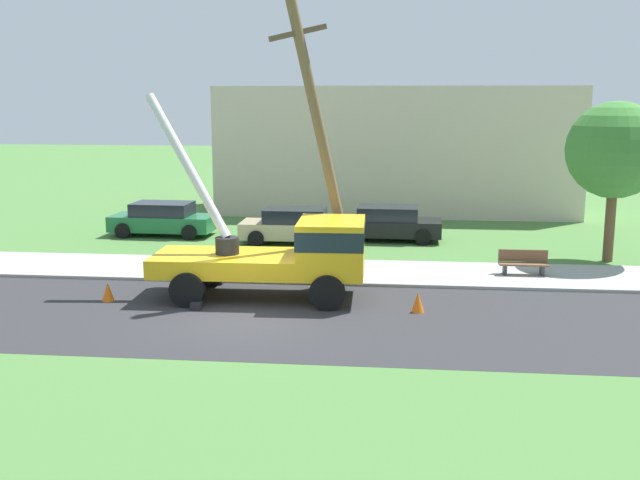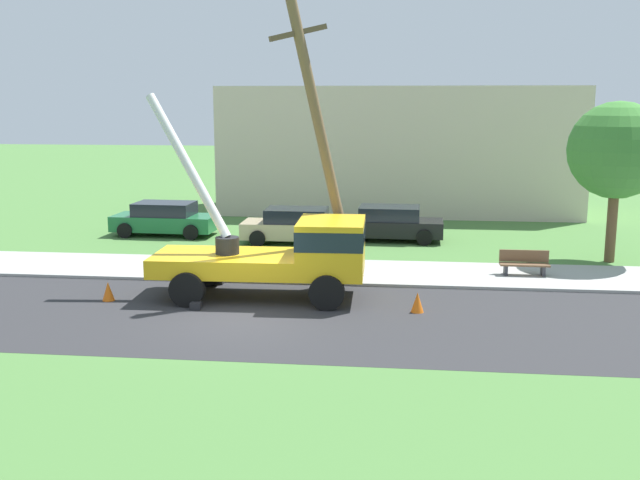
% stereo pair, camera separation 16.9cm
% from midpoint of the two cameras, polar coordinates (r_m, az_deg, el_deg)
% --- Properties ---
extents(ground_plane, '(120.00, 120.00, 0.00)m').
position_cam_midpoint_polar(ground_plane, '(32.04, -1.63, 0.30)').
color(ground_plane, '#477538').
extents(road_asphalt, '(80.00, 7.14, 0.01)m').
position_cam_midpoint_polar(road_asphalt, '(20.52, -6.11, -5.77)').
color(road_asphalt, '#2B2B2D').
rests_on(road_asphalt, ground).
extents(sidewalk_strip, '(80.00, 3.49, 0.10)m').
position_cam_midpoint_polar(sidewalk_strip, '(25.56, -3.62, -2.31)').
color(sidewalk_strip, '#9E9E99').
rests_on(sidewalk_strip, ground).
extents(utility_truck, '(6.83, 3.21, 5.98)m').
position_cam_midpoint_polar(utility_truck, '(21.94, -2.72, -0.86)').
color(utility_truck, gold).
rests_on(utility_truck, ground).
extents(leaning_utility_pole, '(2.66, 1.59, 8.83)m').
position_cam_midpoint_polar(leaning_utility_pole, '(22.84, -0.06, 7.53)').
color(leaning_utility_pole, brown).
rests_on(leaning_utility_pole, ground).
extents(traffic_cone_ahead, '(0.36, 0.36, 0.56)m').
position_cam_midpoint_polar(traffic_cone_ahead, '(20.87, 7.24, -4.73)').
color(traffic_cone_ahead, orange).
rests_on(traffic_cone_ahead, ground).
extents(traffic_cone_behind, '(0.36, 0.36, 0.56)m').
position_cam_midpoint_polar(traffic_cone_behind, '(22.69, -16.07, -3.81)').
color(traffic_cone_behind, orange).
rests_on(traffic_cone_behind, ground).
extents(parked_sedan_green, '(4.46, 2.13, 1.42)m').
position_cam_midpoint_polar(parked_sedan_green, '(32.84, -12.04, 1.58)').
color(parked_sedan_green, '#1E6638').
rests_on(parked_sedan_green, ground).
extents(parked_sedan_tan, '(4.40, 2.02, 1.42)m').
position_cam_midpoint_polar(parked_sedan_tan, '(30.42, -2.07, 1.09)').
color(parked_sedan_tan, tan).
rests_on(parked_sedan_tan, ground).
extents(parked_sedan_black, '(4.44, 2.09, 1.42)m').
position_cam_midpoint_polar(parked_sedan_black, '(31.11, 5.02, 1.27)').
color(parked_sedan_black, black).
rests_on(parked_sedan_black, ground).
extents(park_bench, '(1.60, 0.45, 0.90)m').
position_cam_midpoint_polar(park_bench, '(25.51, 15.06, -1.74)').
color(park_bench, brown).
rests_on(park_bench, ground).
extents(roadside_tree_near, '(3.43, 3.43, 5.74)m').
position_cam_midpoint_polar(roadside_tree_near, '(28.51, 21.43, 6.36)').
color(roadside_tree_near, brown).
rests_on(roadside_tree_near, ground).
extents(lowrise_building_backdrop, '(18.00, 6.00, 6.40)m').
position_cam_midpoint_polar(lowrise_building_backdrop, '(39.28, 5.67, 6.89)').
color(lowrise_building_backdrop, beige).
rests_on(lowrise_building_backdrop, ground).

